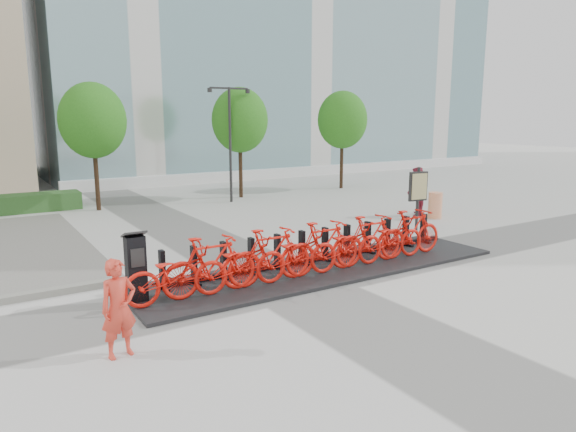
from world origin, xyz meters
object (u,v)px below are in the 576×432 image
bike_0 (177,274)px  worker_red (119,308)px  construction_barrel (435,205)px  kiosk (136,267)px  map_sign (418,189)px  pedestrian (416,192)px

bike_0 → worker_red: worker_red is taller
worker_red → construction_barrel: worker_red is taller
kiosk → construction_barrel: 12.42m
kiosk → worker_red: 2.34m
bike_0 → worker_red: 2.30m
kiosk → map_sign: size_ratio=0.68×
pedestrian → construction_barrel: 0.90m
pedestrian → map_sign: map_sign is taller
worker_red → bike_0: bearing=37.5°
bike_0 → worker_red: (-1.56, -1.68, 0.14)m
map_sign → pedestrian: bearing=51.8°
pedestrian → construction_barrel: (0.23, -0.75, -0.45)m
bike_0 → map_sign: size_ratio=1.02×
construction_barrel → pedestrian: bearing=106.8°
bike_0 → pedestrian: (11.14, 4.29, 0.29)m
bike_0 → pedestrian: pedestrian is taller
worker_red → map_sign: 11.46m
kiosk → construction_barrel: (12.03, 3.06, -0.29)m
kiosk → construction_barrel: kiosk is taller
kiosk → bike_0: bearing=-34.1°
worker_red → construction_barrel: (12.92, 5.22, -0.30)m
worker_red → pedestrian: bearing=15.5°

